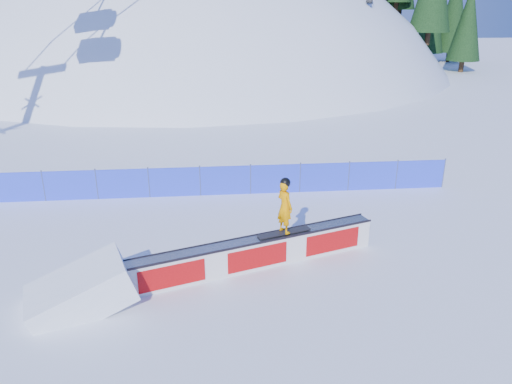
{
  "coord_description": "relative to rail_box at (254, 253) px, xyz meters",
  "views": [
    {
      "loc": [
        1.48,
        -14.11,
        7.43
      ],
      "look_at": [
        2.86,
        0.67,
        1.58
      ],
      "focal_mm": 35.0,
      "sensor_mm": 36.0,
      "label": 1
    }
  ],
  "objects": [
    {
      "name": "rail_box",
      "position": [
        0.0,
        0.0,
        0.0
      ],
      "size": [
        7.5,
        2.95,
        0.93
      ],
      "rotation": [
        0.0,
        0.0,
        0.32
      ],
      "color": "silver",
      "rests_on": "ground"
    },
    {
      "name": "snow_ramp",
      "position": [
        -4.58,
        -1.52,
        -0.46
      ],
      "size": [
        3.1,
        2.46,
        1.69
      ],
      "primitive_type": null,
      "rotation": [
        0.0,
        -0.31,
        0.32
      ],
      "color": "white",
      "rests_on": "ground"
    },
    {
      "name": "snowboarder",
      "position": [
        0.91,
        0.3,
        1.32
      ],
      "size": [
        1.66,
        0.8,
        1.72
      ],
      "rotation": [
        0.0,
        0.0,
        2.11
      ],
      "color": "black",
      "rests_on": "rail_box"
    },
    {
      "name": "ground",
      "position": [
        -2.62,
        1.32,
        -0.46
      ],
      "size": [
        160.0,
        160.0,
        0.0
      ],
      "primitive_type": "plane",
      "color": "white",
      "rests_on": "ground"
    },
    {
      "name": "safety_fence",
      "position": [
        -2.62,
        5.82,
        0.15
      ],
      "size": [
        22.05,
        0.05,
        1.3
      ],
      "color": "blue",
      "rests_on": "ground"
    },
    {
      "name": "snow_hill",
      "position": [
        -2.62,
        43.32,
        -18.46
      ],
      "size": [
        64.0,
        64.0,
        64.0
      ],
      "color": "white",
      "rests_on": "ground"
    }
  ]
}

